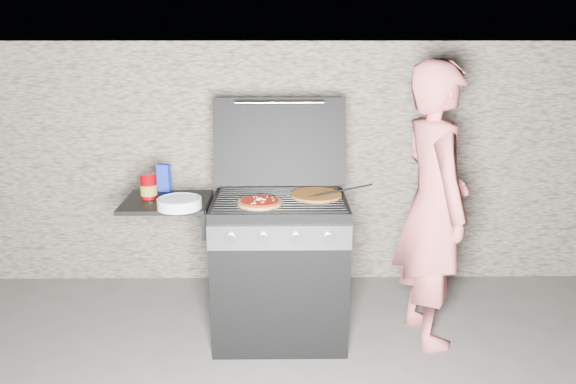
{
  "coord_description": "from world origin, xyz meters",
  "views": [
    {
      "loc": [
        0.01,
        -3.18,
        1.86
      ],
      "look_at": [
        0.05,
        0.0,
        0.95
      ],
      "focal_mm": 35.0,
      "sensor_mm": 36.0,
      "label": 1
    }
  ],
  "objects_px": {
    "person": "(433,206)",
    "gas_grill": "(239,269)",
    "pizza_topped": "(260,202)",
    "sauce_jar": "(148,186)"
  },
  "relations": [
    {
      "from": "person",
      "to": "gas_grill",
      "type": "bearing_deg",
      "value": 81.64
    },
    {
      "from": "gas_grill",
      "to": "pizza_topped",
      "type": "height_order",
      "value": "pizza_topped"
    },
    {
      "from": "person",
      "to": "pizza_topped",
      "type": "bearing_deg",
      "value": 88.1
    },
    {
      "from": "pizza_topped",
      "to": "person",
      "type": "bearing_deg",
      "value": 6.61
    },
    {
      "from": "gas_grill",
      "to": "pizza_topped",
      "type": "distance_m",
      "value": 0.5
    },
    {
      "from": "gas_grill",
      "to": "sauce_jar",
      "type": "bearing_deg",
      "value": 175.33
    },
    {
      "from": "sauce_jar",
      "to": "person",
      "type": "height_order",
      "value": "person"
    },
    {
      "from": "pizza_topped",
      "to": "gas_grill",
      "type": "bearing_deg",
      "value": 139.66
    },
    {
      "from": "gas_grill",
      "to": "person",
      "type": "relative_size",
      "value": 0.78
    },
    {
      "from": "pizza_topped",
      "to": "person",
      "type": "xyz_separation_m",
      "value": [
        1.03,
        0.12,
        -0.07
      ]
    }
  ]
}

